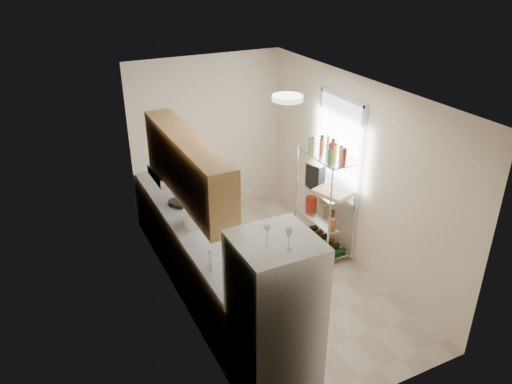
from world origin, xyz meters
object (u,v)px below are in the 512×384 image
Objects in this scene: espresso_machine at (315,172)px; rice_cooker at (195,216)px; frying_pan_large at (177,202)px; cutting_board at (333,192)px; refrigerator at (274,320)px.

rice_cooker is at bearing 167.44° from espresso_machine.
rice_cooker is 1.92m from espresso_machine.
frying_pan_large is 2.14m from cutting_board.
rice_cooker is 1.22× the size of frying_pan_large.
espresso_machine is (1.85, 2.21, 0.26)m from refrigerator.
espresso_machine reaches higher than rice_cooker.
espresso_machine is (1.94, -0.43, 0.23)m from frying_pan_large.
rice_cooker is 0.60× the size of cutting_board.
espresso_machine is (-0.03, 0.43, 0.12)m from cutting_board.
cutting_board is 1.71× the size of espresso_machine.
rice_cooker is 1.94m from cutting_board.
espresso_machine reaches higher than cutting_board.
refrigerator reaches higher than cutting_board.
frying_pan_large is at bearing 148.60° from espresso_machine.
refrigerator is 2.64m from frying_pan_large.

